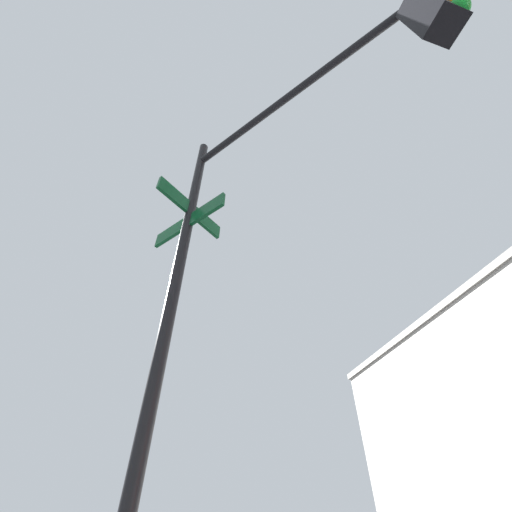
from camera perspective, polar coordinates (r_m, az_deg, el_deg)
The scene contains 1 object.
traffic_signal_near at distance 3.30m, azimuth 5.53°, elevation 16.88°, with size 3.07×2.38×5.73m.
Camera 1 is at (-4.70, -6.70, 1.24)m, focal length 22.60 mm.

